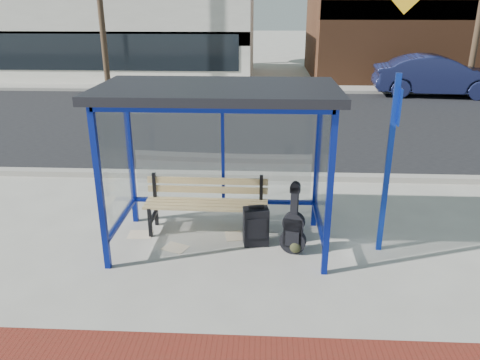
# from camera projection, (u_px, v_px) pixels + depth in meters

# --- Properties ---
(ground) EXTENTS (120.00, 120.00, 0.00)m
(ground) POSITION_uv_depth(u_px,v_px,m) (220.00, 244.00, 7.18)
(ground) COLOR #B2ADA0
(ground) RESTS_ON ground
(curb_near) EXTENTS (60.00, 0.25, 0.12)m
(curb_near) POSITION_uv_depth(u_px,v_px,m) (232.00, 176.00, 9.87)
(curb_near) COLOR gray
(curb_near) RESTS_ON ground
(street_asphalt) EXTENTS (60.00, 10.00, 0.00)m
(street_asphalt) POSITION_uv_depth(u_px,v_px,m) (243.00, 121.00, 14.66)
(street_asphalt) COLOR black
(street_asphalt) RESTS_ON ground
(curb_far) EXTENTS (60.00, 0.25, 0.12)m
(curb_far) POSITION_uv_depth(u_px,v_px,m) (248.00, 91.00, 19.40)
(curb_far) COLOR gray
(curb_far) RESTS_ON ground
(far_sidewalk) EXTENTS (60.00, 4.00, 0.01)m
(far_sidewalk) POSITION_uv_depth(u_px,v_px,m) (250.00, 85.00, 21.19)
(far_sidewalk) COLOR #B2ADA0
(far_sidewalk) RESTS_ON ground
(bus_shelter) EXTENTS (3.30, 1.80, 2.42)m
(bus_shelter) POSITION_uv_depth(u_px,v_px,m) (218.00, 110.00, 6.52)
(bus_shelter) COLOR navy
(bus_shelter) RESTS_ON ground
(storefront_white) EXTENTS (18.00, 6.04, 4.00)m
(storefront_white) POSITION_uv_depth(u_px,v_px,m) (75.00, 34.00, 23.70)
(storefront_white) COLOR silver
(storefront_white) RESTS_ON ground
(storefront_brown) EXTENTS (10.00, 7.08, 6.40)m
(storefront_brown) POSITION_uv_depth(u_px,v_px,m) (415.00, 9.00, 22.94)
(storefront_brown) COLOR #59331E
(storefront_brown) RESTS_ON ground
(bench) EXTENTS (1.95, 0.50, 0.92)m
(bench) POSITION_uv_depth(u_px,v_px,m) (207.00, 201.00, 7.45)
(bench) COLOR black
(bench) RESTS_ON ground
(guitar_bag) EXTENTS (0.40, 0.21, 1.05)m
(guitar_bag) POSITION_uv_depth(u_px,v_px,m) (293.00, 229.00, 6.81)
(guitar_bag) COLOR black
(guitar_bag) RESTS_ON ground
(suitcase) EXTENTS (0.41, 0.30, 0.65)m
(suitcase) POSITION_uv_depth(u_px,v_px,m) (256.00, 227.00, 7.07)
(suitcase) COLOR black
(suitcase) RESTS_ON ground
(backpack) EXTENTS (0.32, 0.30, 0.34)m
(backpack) POSITION_uv_depth(u_px,v_px,m) (296.00, 242.00, 6.90)
(backpack) COLOR #2A2C18
(backpack) RESTS_ON ground
(sign_post) EXTENTS (0.13, 0.33, 2.61)m
(sign_post) POSITION_uv_depth(u_px,v_px,m) (390.00, 156.00, 6.52)
(sign_post) COLOR navy
(sign_post) RESTS_ON ground
(newspaper_a) EXTENTS (0.39, 0.31, 0.01)m
(newspaper_a) POSITION_uv_depth(u_px,v_px,m) (140.00, 234.00, 7.48)
(newspaper_a) COLOR white
(newspaper_a) RESTS_ON ground
(newspaper_b) EXTENTS (0.43, 0.39, 0.01)m
(newspaper_b) POSITION_uv_depth(u_px,v_px,m) (175.00, 248.00, 7.07)
(newspaper_b) COLOR white
(newspaper_b) RESTS_ON ground
(newspaper_c) EXTENTS (0.33, 0.38, 0.01)m
(newspaper_c) POSITION_uv_depth(u_px,v_px,m) (234.00, 236.00, 7.43)
(newspaper_c) COLOR white
(newspaper_c) RESTS_ON ground
(parked_car) EXTENTS (4.96, 2.14, 1.59)m
(parked_car) POSITION_uv_depth(u_px,v_px,m) (437.00, 76.00, 18.40)
(parked_car) COLOR #181E45
(parked_car) RESTS_ON ground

